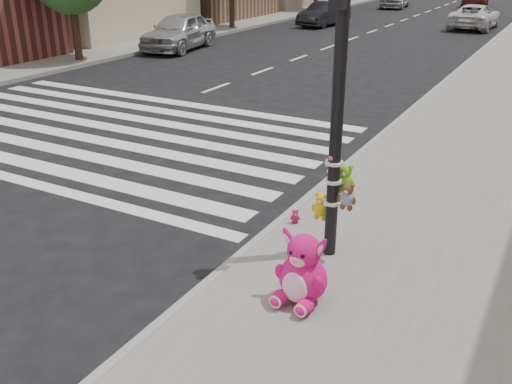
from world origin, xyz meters
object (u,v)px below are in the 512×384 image
Objects in this scene: car_white_near at (475,17)px; pink_bunny at (302,273)px; car_dark_far at (324,14)px; signal_pole at (337,137)px; red_teddy at (295,216)px; car_silver_far at (179,31)px.

pink_bunny is at bearing 97.12° from car_white_near.
pink_bunny is 27.44m from car_dark_far.
signal_pole reaches higher than red_teddy.
red_teddy is 0.06× the size of car_dark_far.
car_dark_far reaches higher than car_white_near.
signal_pole is 1.79m from pink_bunny.
car_dark_far is 0.86× the size of car_white_near.
red_teddy is at bearing 120.99° from pink_bunny.
car_white_near is (-2.72, 26.89, -1.15)m from signal_pole.
car_white_near reaches higher than pink_bunny.
signal_pole is 26.26m from car_dark_far.
car_dark_far is (2.17, 10.57, -0.12)m from car_silver_far.
car_silver_far is 0.98× the size of car_white_near.
pink_bunny is at bearing -59.12° from car_silver_far.
signal_pole is at bearing -60.54° from car_dark_far.
signal_pole is 1.03× the size of car_dark_far.
signal_pole reaches higher than car_white_near.
car_white_near is at bearing 99.34° from pink_bunny.
car_silver_far reaches higher than car_white_near.
pink_bunny is 19.43m from car_silver_far.
signal_pole is at bearing -63.11° from red_teddy.
car_dark_far is 8.01m from car_white_near.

